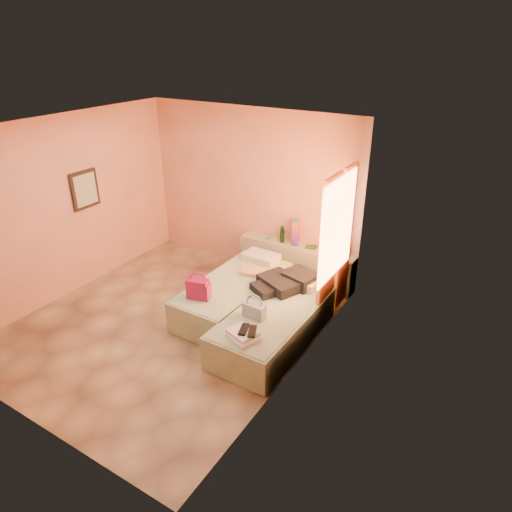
{
  "coord_description": "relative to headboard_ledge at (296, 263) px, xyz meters",
  "views": [
    {
      "loc": [
        3.98,
        -4.13,
        3.86
      ],
      "look_at": [
        0.95,
        0.85,
        0.98
      ],
      "focal_mm": 32.0,
      "sensor_mm": 36.0,
      "label": 1
    }
  ],
  "objects": [
    {
      "name": "ground",
      "position": [
        -0.98,
        -2.1,
        -0.33
      ],
      "size": [
        4.5,
        4.5,
        0.0
      ],
      "primitive_type": "plane",
      "color": "tan",
      "rests_on": "ground"
    },
    {
      "name": "room_walls",
      "position": [
        -0.77,
        -1.53,
        1.46
      ],
      "size": [
        4.02,
        4.51,
        2.81
      ],
      "color": "#EE977F",
      "rests_on": "ground"
    },
    {
      "name": "headboard_ledge",
      "position": [
        0.0,
        0.0,
        0.0
      ],
      "size": [
        2.05,
        0.3,
        0.65
      ],
      "primitive_type": "cube",
      "color": "gray",
      "rests_on": "ground"
    },
    {
      "name": "bed_left",
      "position": [
        -0.38,
        -1.32,
        -0.08
      ],
      "size": [
        0.92,
        2.01,
        0.5
      ],
      "primitive_type": "cube",
      "rotation": [
        0.0,
        0.0,
        -0.01
      ],
      "color": "#AEC9A2",
      "rests_on": "ground"
    },
    {
      "name": "bed_right",
      "position": [
        0.52,
        -1.7,
        -0.08
      ],
      "size": [
        0.92,
        2.01,
        0.5
      ],
      "primitive_type": "cube",
      "rotation": [
        0.0,
        0.0,
        -0.01
      ],
      "color": "#AEC9A2",
      "rests_on": "ground"
    },
    {
      "name": "water_bottle",
      "position": [
        -0.28,
        0.0,
        0.47
      ],
      "size": [
        0.1,
        0.1,
        0.28
      ],
      "primitive_type": "cylinder",
      "rotation": [
        0.0,
        0.0,
        -0.25
      ],
      "color": "#133418",
      "rests_on": "headboard_ledge"
    },
    {
      "name": "rainbow_box",
      "position": [
        -0.03,
        0.02,
        0.54
      ],
      "size": [
        0.12,
        0.12,
        0.44
      ],
      "primitive_type": "cube",
      "rotation": [
        0.0,
        0.0,
        0.24
      ],
      "color": "#A81450",
      "rests_on": "headboard_ledge"
    },
    {
      "name": "small_dish",
      "position": [
        -0.5,
        -0.02,
        0.34
      ],
      "size": [
        0.15,
        0.15,
        0.03
      ],
      "primitive_type": "cylinder",
      "rotation": [
        0.0,
        0.0,
        -0.33
      ],
      "color": "#478268",
      "rests_on": "headboard_ledge"
    },
    {
      "name": "green_book",
      "position": [
        0.24,
        0.06,
        0.34
      ],
      "size": [
        0.2,
        0.16,
        0.03
      ],
      "primitive_type": "cube",
      "rotation": [
        0.0,
        0.0,
        0.23
      ],
      "color": "#254527",
      "rests_on": "headboard_ledge"
    },
    {
      "name": "flower_vase",
      "position": [
        0.81,
        0.03,
        0.46
      ],
      "size": [
        0.28,
        0.28,
        0.28
      ],
      "primitive_type": "cube",
      "rotation": [
        0.0,
        0.0,
        -0.39
      ],
      "color": "silver",
      "rests_on": "headboard_ledge"
    },
    {
      "name": "magenta_handbag",
      "position": [
        -0.53,
        -1.96,
        0.32
      ],
      "size": [
        0.35,
        0.26,
        0.29
      ],
      "primitive_type": "cube",
      "rotation": [
        0.0,
        0.0,
        0.29
      ],
      "color": "#A81450",
      "rests_on": "bed_left"
    },
    {
      "name": "khaki_garment",
      "position": [
        -0.25,
        -0.95,
        0.2
      ],
      "size": [
        0.4,
        0.35,
        0.06
      ],
      "primitive_type": "cube",
      "rotation": [
        0.0,
        0.0,
        0.21
      ],
      "color": "tan",
      "rests_on": "bed_left"
    },
    {
      "name": "clothes_pile",
      "position": [
        0.36,
        -1.12,
        0.27
      ],
      "size": [
        0.86,
        0.86,
        0.2
      ],
      "primitive_type": "cube",
      "rotation": [
        0.0,
        0.0,
        -0.38
      ],
      "color": "black",
      "rests_on": "bed_right"
    },
    {
      "name": "blue_handbag",
      "position": [
        0.39,
        -1.97,
        0.27
      ],
      "size": [
        0.31,
        0.14,
        0.19
      ],
      "primitive_type": "cube",
      "rotation": [
        0.0,
        0.0,
        -0.03
      ],
      "color": "#4463A3",
      "rests_on": "bed_right"
    },
    {
      "name": "towel_stack",
      "position": [
        0.52,
        -2.45,
        0.23
      ],
      "size": [
        0.43,
        0.4,
        0.1
      ],
      "primitive_type": "cube",
      "rotation": [
        0.0,
        0.0,
        -0.36
      ],
      "color": "white",
      "rests_on": "bed_right"
    },
    {
      "name": "sandal_pair",
      "position": [
        0.56,
        -2.41,
        0.29
      ],
      "size": [
        0.25,
        0.28,
        0.02
      ],
      "primitive_type": "cube",
      "rotation": [
        0.0,
        0.0,
        0.32
      ],
      "color": "black",
      "rests_on": "towel_stack"
    }
  ]
}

